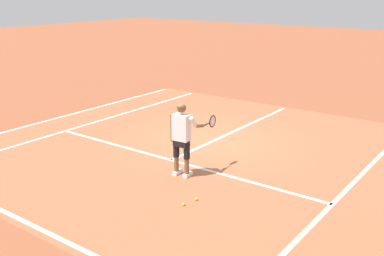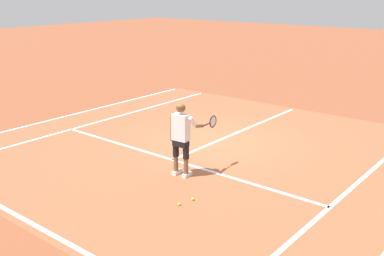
{
  "view_description": "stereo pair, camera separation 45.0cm",
  "coord_description": "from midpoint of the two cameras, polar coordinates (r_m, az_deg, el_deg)",
  "views": [
    {
      "loc": [
        6.78,
        -10.19,
        4.13
      ],
      "look_at": [
        0.81,
        -2.11,
        1.05
      ],
      "focal_mm": 42.83,
      "sensor_mm": 36.0,
      "label": 1
    },
    {
      "loc": [
        7.14,
        -9.91,
        4.13
      ],
      "look_at": [
        0.81,
        -2.11,
        1.05
      ],
      "focal_mm": 42.83,
      "sensor_mm": 36.0,
      "label": 2
    }
  ],
  "objects": [
    {
      "name": "line_singles_left",
      "position": [
        15.06,
        -10.4,
        0.86
      ],
      "size": [
        0.1,
        10.46,
        0.01
      ],
      "primitive_type": "cube",
      "color": "white",
      "rests_on": "ground"
    },
    {
      "name": "line_centre_service",
      "position": [
        13.95,
        7.23,
        -0.29
      ],
      "size": [
        0.1,
        6.4,
        0.01
      ],
      "primitive_type": "cube",
      "color": "white",
      "rests_on": "ground"
    },
    {
      "name": "ground_plane",
      "position": [
        12.9,
        4.12,
        -1.66
      ],
      "size": [
        80.0,
        80.0,
        0.0
      ],
      "primitive_type": "plane",
      "color": "#9E5133"
    },
    {
      "name": "tennis_ball_by_baseline",
      "position": [
        9.38,
        1.47,
        -8.85
      ],
      "size": [
        0.07,
        0.07,
        0.07
      ],
      "primitive_type": "sphere",
      "color": "#CCE02D",
      "rests_on": "ground"
    },
    {
      "name": "line_singles_right",
      "position": [
        10.6,
        20.44,
        -7.01
      ],
      "size": [
        0.1,
        10.46,
        0.01
      ],
      "primitive_type": "cube",
      "color": "white",
      "rests_on": "ground"
    },
    {
      "name": "line_baseline",
      "position": [
        9.07,
        -18.45,
        -10.95
      ],
      "size": [
        10.98,
        0.1,
        0.01
      ],
      "primitive_type": "cube",
      "color": "white",
      "rests_on": "ground"
    },
    {
      "name": "line_service",
      "position": [
        11.5,
        -1.3,
        -3.99
      ],
      "size": [
        8.23,
        0.1,
        0.01
      ],
      "primitive_type": "cube",
      "color": "white",
      "rests_on": "ground"
    },
    {
      "name": "line_doubles_left",
      "position": [
        16.1,
        -13.61,
        1.71
      ],
      "size": [
        0.1,
        10.46,
        0.01
      ],
      "primitive_type": "cube",
      "color": "white",
      "rests_on": "ground"
    },
    {
      "name": "tennis_ball_near_feet",
      "position": [
        9.17,
        -0.18,
        -9.47
      ],
      "size": [
        0.07,
        0.07,
        0.07
      ],
      "primitive_type": "sphere",
      "color": "#CCE02D",
      "rests_on": "ground"
    },
    {
      "name": "court_inner_surface",
      "position": [
        12.35,
        2.21,
        -2.48
      ],
      "size": [
        10.98,
        10.86,
        0.0
      ],
      "primitive_type": "cube",
      "color": "#B2603D",
      "rests_on": "ground"
    },
    {
      "name": "tennis_player",
      "position": [
        10.24,
        -0.03,
        -0.81
      ],
      "size": [
        0.61,
        1.15,
        1.71
      ],
      "color": "white",
      "rests_on": "ground"
    }
  ]
}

